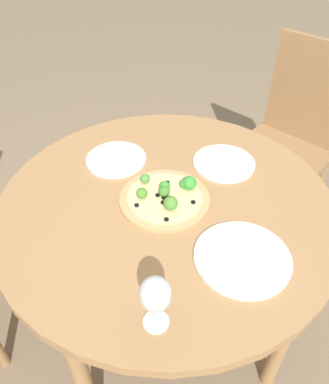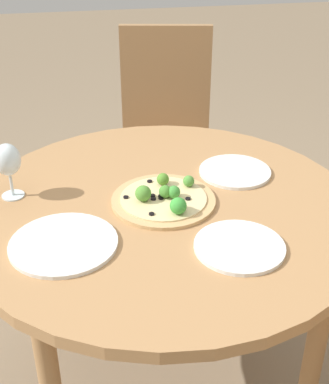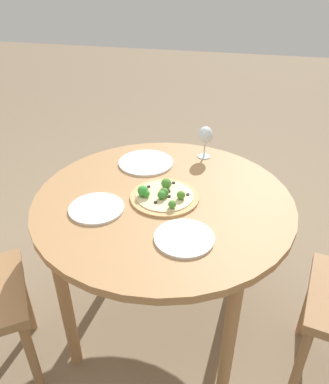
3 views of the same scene
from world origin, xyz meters
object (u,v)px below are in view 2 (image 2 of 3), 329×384
plate_far (239,247)px  wine_glass (8,161)px  plate_side (64,244)px  plate_near (235,171)px  pizza (165,198)px  chair_2 (166,134)px

plate_far → wine_glass: bearing=-32.7°
plate_side → plate_near: bearing=-151.3°
pizza → chair_2: bearing=-100.7°
chair_2 → wine_glass: size_ratio=6.11×
plate_near → plate_side: size_ratio=0.82×
chair_2 → plate_near: chair_2 is taller
wine_glass → plate_near: wine_glass is taller
wine_glass → plate_side: wine_glass is taller
chair_2 → wine_glass: bearing=-115.8°
plate_side → wine_glass: bearing=-63.0°
pizza → wine_glass: wine_glass is taller
plate_near → plate_side: same height
wine_glass → plate_far: (-0.53, 0.34, -0.10)m
chair_2 → plate_far: bearing=-80.7°
pizza → plate_far: 0.27m
wine_glass → plate_side: size_ratio=0.60×
chair_2 → plate_far: chair_2 is taller
plate_side → plate_far: bearing=167.9°
wine_glass → plate_side: 0.30m
wine_glass → chair_2: bearing=-126.7°
plate_near → pizza: bearing=28.7°
wine_glass → plate_side: (-0.13, 0.25, -0.10)m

